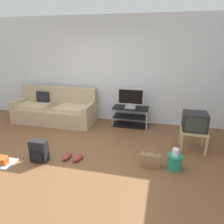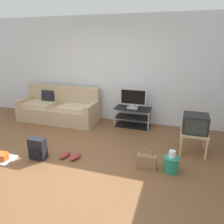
# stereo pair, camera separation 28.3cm
# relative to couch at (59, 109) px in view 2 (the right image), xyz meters

# --- Properties ---
(ground_plane) EXTENTS (9.00, 9.80, 0.02)m
(ground_plane) POSITION_rel_couch_xyz_m (1.36, -1.92, -0.34)
(ground_plane) COLOR brown
(wall_back) EXTENTS (9.00, 0.10, 2.70)m
(wall_back) POSITION_rel_couch_xyz_m (1.36, 0.53, 1.02)
(wall_back) COLOR silver
(wall_back) RESTS_ON ground_plane
(couch) EXTENTS (2.14, 0.84, 0.91)m
(couch) POSITION_rel_couch_xyz_m (0.00, 0.00, 0.00)
(couch) COLOR tan
(couch) RESTS_ON ground_plane
(tv_stand) EXTENTS (0.89, 0.43, 0.48)m
(tv_stand) POSITION_rel_couch_xyz_m (2.01, 0.17, -0.09)
(tv_stand) COLOR black
(tv_stand) RESTS_ON ground_plane
(flat_tv) EXTENTS (0.65, 0.22, 0.49)m
(flat_tv) POSITION_rel_couch_xyz_m (2.01, 0.15, 0.40)
(flat_tv) COLOR #B2B2B7
(flat_tv) RESTS_ON tv_stand
(side_table) EXTENTS (0.50, 0.50, 0.42)m
(side_table) POSITION_rel_couch_xyz_m (3.43, -0.79, 0.03)
(side_table) COLOR tan
(side_table) RESTS_ON ground_plane
(crt_tv) EXTENTS (0.45, 0.42, 0.35)m
(crt_tv) POSITION_rel_couch_xyz_m (3.43, -0.78, 0.27)
(crt_tv) COLOR #232326
(crt_tv) RESTS_ON side_table
(backpack) EXTENTS (0.31, 0.24, 0.40)m
(backpack) POSITION_rel_couch_xyz_m (0.70, -1.93, -0.13)
(backpack) COLOR black
(backpack) RESTS_ON ground_plane
(handbag) EXTENTS (0.34, 0.12, 0.37)m
(handbag) POSITION_rel_couch_xyz_m (2.66, -1.63, -0.20)
(handbag) COLOR olive
(handbag) RESTS_ON ground_plane
(cleaning_bucket) EXTENTS (0.26, 0.26, 0.38)m
(cleaning_bucket) POSITION_rel_couch_xyz_m (3.07, -1.61, -0.17)
(cleaning_bucket) COLOR #238466
(cleaning_bucket) RESTS_ON ground_plane
(sneakers_pair) EXTENTS (0.39, 0.30, 0.09)m
(sneakers_pair) POSITION_rel_couch_xyz_m (1.25, -1.74, -0.28)
(sneakers_pair) COLOR #993333
(sneakers_pair) RESTS_ON ground_plane
(floor_tray) EXTENTS (0.47, 0.35, 0.14)m
(floor_tray) POSITION_rel_couch_xyz_m (0.08, -2.18, -0.29)
(floor_tray) COLOR silver
(floor_tray) RESTS_ON ground_plane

